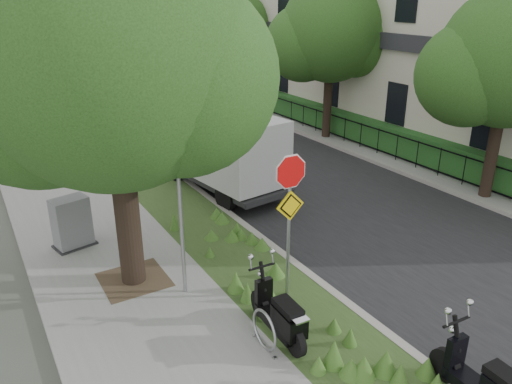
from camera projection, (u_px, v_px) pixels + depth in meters
ground at (356, 294)px, 10.76m from camera, size 120.00×120.00×0.00m
sidewalk_near at (59, 184)px, 16.70m from camera, size 3.50×60.00×0.12m
verge at (139, 170)px, 18.00m from camera, size 2.00×60.00×0.12m
kerb_near at (165, 165)px, 18.48m from camera, size 0.20×60.00×0.13m
road at (247, 153)px, 20.15m from camera, size 7.00×60.00×0.01m
kerb_far at (317, 139)px, 21.79m from camera, size 0.20×60.00×0.13m
footpath_far at (347, 134)px, 22.59m from camera, size 3.20×60.00×0.12m
street_tree_main at (106, 64)px, 9.32m from camera, size 6.21×5.54×7.66m
bare_post at (180, 205)px, 9.89m from camera, size 0.08×0.08×4.00m
bike_hoop at (264, 330)px, 8.82m from camera, size 0.06×0.78×0.77m
sign_assembly at (290, 198)px, 9.69m from camera, size 0.94×0.08×3.22m
fence_far at (330, 123)px, 21.89m from camera, size 0.04×24.00×1.00m
hedge_far at (342, 122)px, 22.22m from camera, size 1.00×24.00×1.10m
terrace_houses at (409, 37)px, 22.62m from camera, size 7.40×26.40×8.20m
far_tree_a at (506, 65)px, 14.13m from camera, size 4.60×4.10×6.22m
far_tree_b at (329, 36)px, 20.43m from camera, size 4.83×4.31×6.56m
far_tree_c at (236, 33)px, 26.96m from camera, size 4.37×3.89×5.93m
scooter_near at (283, 320)px, 8.99m from camera, size 0.42×1.85×0.88m
box_truck at (223, 148)px, 15.79m from camera, size 2.54×5.09×2.21m
utility_cabinet at (72, 223)px, 12.32m from camera, size 1.07×0.83×1.28m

